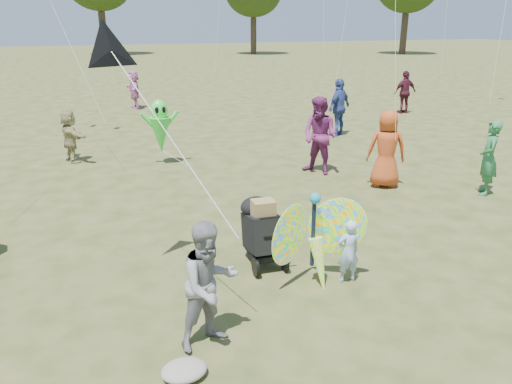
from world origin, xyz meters
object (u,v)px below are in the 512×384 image
Objects in this scene: child_girl at (348,251)px; adult_man at (210,285)px; crowd_c at (339,107)px; crowd_j at (134,90)px; jogging_stroller at (261,227)px; crowd_h at (405,92)px; crowd_f at (489,158)px; butterfly_kite at (316,241)px; crowd_d at (70,136)px; crowd_a at (387,149)px; alien_kite at (160,129)px; crowd_e at (320,136)px.

child_girl is 2.43m from adult_man.
crowd_j is (-5.60, 8.09, -0.14)m from crowd_c.
crowd_c is 1.73× the size of jogging_stroller.
crowd_h is 14.92m from jogging_stroller.
crowd_f is 5.85m from butterfly_kite.
crowd_c is at bearing -115.67° from child_girl.
crowd_d is at bearing 81.89° from adult_man.
crowd_a is 0.95× the size of crowd_c.
adult_man is at bearing -29.93° from crowd_f.
adult_man is 7.84m from crowd_f.
crowd_d is 8.88m from crowd_j.
adult_man is 0.90× the size of alien_kite.
jogging_stroller is at bearing 58.57° from crowd_a.
crowd_e reaches higher than alien_kite.
crowd_h is at bearing 49.17° from jogging_stroller.
jogging_stroller is (-5.84, -7.79, -0.33)m from crowd_c.
crowd_c is at bearing 34.22° from crowd_j.
crowd_c is 10.22m from butterfly_kite.
crowd_c is at bearing 57.25° from jogging_stroller.
adult_man is 17.09m from crowd_h.
crowd_h is at bearing -126.32° from child_girl.
crowd_j is 0.93× the size of butterfly_kite.
crowd_c is 8.48m from crowd_d.
crowd_c reaches higher than crowd_a.
crowd_e reaches higher than jogging_stroller.
jogging_stroller is at bearing 25.56° from crowd_c.
crowd_e is (2.20, 5.09, 0.48)m from child_girl.
adult_man is 0.90× the size of crowd_h.
crowd_f is at bearing -151.13° from child_girl.
crowd_d is at bearing 110.37° from butterfly_kite.
crowd_f is (8.51, -6.13, 0.11)m from crowd_d.
crowd_d is at bearing -9.64° from crowd_a.
crowd_e is 3.86m from crowd_f.
adult_man is 0.90× the size of butterfly_kite.
crowd_a reaches higher than butterfly_kite.
crowd_f is 10.32m from crowd_h.
crowd_e is 1.77× the size of jogging_stroller.
crowd_h is at bearing 48.75° from butterfly_kite.
alien_kite reaches higher than crowd_f.
crowd_c is at bearing -82.23° from crowd_a.
crowd_e reaches higher than crowd_c.
crowd_a is at bearing 1.01° from crowd_e.
crowd_d is 2.54m from alien_kite.
crowd_h reaches higher than jogging_stroller.
alien_kite reaches higher than crowd_j.
alien_kite is at bearing -153.49° from crowd_e.
crowd_d is 7.92m from jogging_stroller.
crowd_j is at bearing -38.56° from crowd_d.
crowd_f is 15.59m from crowd_j.
alien_kite is at bearing 20.84° from crowd_h.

